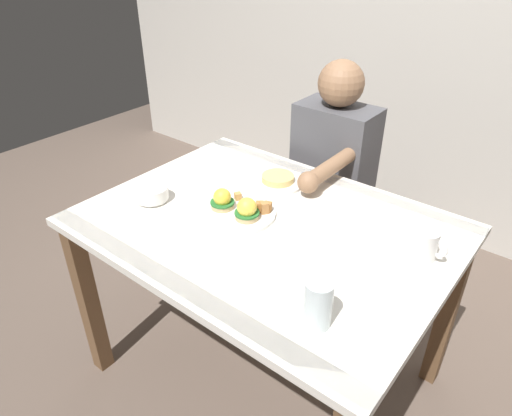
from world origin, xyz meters
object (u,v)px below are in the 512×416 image
at_px(eggs_benedict_plate, 237,209).
at_px(fruit_bowl, 152,194).
at_px(diner_person, 330,173).
at_px(fork, 303,240).
at_px(dining_table, 266,248).
at_px(side_plate, 278,180).
at_px(water_glass_near, 318,307).
at_px(coffee_mug, 425,244).

xyz_separation_m(eggs_benedict_plate, fruit_bowl, (-0.30, -0.12, 0.00)).
height_order(eggs_benedict_plate, diner_person, diner_person).
bearing_deg(diner_person, fork, -67.19).
relative_size(dining_table, eggs_benedict_plate, 4.44).
bearing_deg(fruit_bowl, dining_table, 19.32).
relative_size(dining_table, diner_person, 1.05).
height_order(side_plate, diner_person, diner_person).
xyz_separation_m(dining_table, water_glass_near, (0.38, -0.29, 0.16)).
height_order(water_glass_near, diner_person, diner_person).
distance_m(coffee_mug, diner_person, 0.76).
bearing_deg(coffee_mug, water_glass_near, -103.54).
distance_m(dining_table, fruit_bowl, 0.45).
relative_size(dining_table, fork, 8.32).
bearing_deg(water_glass_near, fruit_bowl, 169.72).
relative_size(eggs_benedict_plate, fork, 1.87).
xyz_separation_m(dining_table, coffee_mug, (0.48, 0.14, 0.16)).
distance_m(eggs_benedict_plate, fork, 0.26).
distance_m(eggs_benedict_plate, side_plate, 0.27).
bearing_deg(side_plate, dining_table, -61.80).
bearing_deg(eggs_benedict_plate, fruit_bowl, -159.27).
bearing_deg(diner_person, dining_table, -80.30).
height_order(water_glass_near, side_plate, water_glass_near).
relative_size(eggs_benedict_plate, water_glass_near, 2.05).
xyz_separation_m(dining_table, side_plate, (-0.13, 0.24, 0.12)).
bearing_deg(coffee_mug, side_plate, 170.56).
xyz_separation_m(fruit_bowl, water_glass_near, (0.79, -0.14, 0.03)).
bearing_deg(dining_table, water_glass_near, -37.06).
bearing_deg(eggs_benedict_plate, fork, 4.27).
distance_m(fruit_bowl, water_glass_near, 0.80).
bearing_deg(side_plate, coffee_mug, -9.44).
distance_m(coffee_mug, water_glass_near, 0.44).
bearing_deg(fork, eggs_benedict_plate, -175.73).
relative_size(fork, side_plate, 0.72).
relative_size(fork, diner_person, 0.13).
xyz_separation_m(fork, side_plate, (-0.28, 0.25, 0.01)).
height_order(dining_table, coffee_mug, coffee_mug).
distance_m(coffee_mug, side_plate, 0.62).
distance_m(dining_table, diner_person, 0.61).
relative_size(coffee_mug, water_glass_near, 0.84).
xyz_separation_m(fruit_bowl, fork, (0.56, 0.13, -0.03)).
height_order(dining_table, water_glass_near, water_glass_near).
bearing_deg(water_glass_near, dining_table, 142.94).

